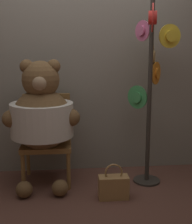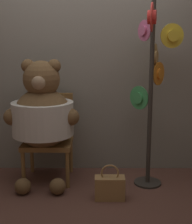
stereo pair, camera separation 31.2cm
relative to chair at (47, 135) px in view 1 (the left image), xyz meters
The scene contains 6 objects.
ground_plane 0.70m from the chair, 48.65° to the right, with size 14.00×14.00×0.00m, color brown.
wall_back 0.89m from the chair, 41.06° to the left, with size 8.00×0.10×2.52m.
chair is the anchor object (origin of this frame).
teddy_bear 0.30m from the chair, 100.96° to the right, with size 0.75×0.67×1.28m.
hat_display_rack 1.24m from the chair, ahead, with size 0.49×0.53×1.86m.
handbag_on_ground 0.90m from the chair, 39.38° to the right, with size 0.28×0.13×0.34m.
Camera 1 is at (-0.12, -2.84, 1.39)m, focal length 50.00 mm.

